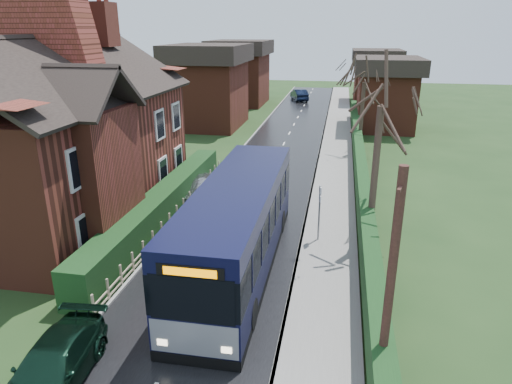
% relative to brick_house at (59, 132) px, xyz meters
% --- Properties ---
extents(ground, '(140.00, 140.00, 0.00)m').
position_rel_brick_house_xyz_m(ground, '(8.73, -4.78, -4.38)').
color(ground, '#29421C').
rests_on(ground, ground).
extents(road, '(6.00, 100.00, 0.02)m').
position_rel_brick_house_xyz_m(road, '(8.73, 5.22, -4.37)').
color(road, black).
rests_on(road, ground).
extents(pavement, '(2.50, 100.00, 0.14)m').
position_rel_brick_house_xyz_m(pavement, '(12.98, 5.22, -4.31)').
color(pavement, slate).
rests_on(pavement, ground).
extents(kerb_right, '(0.12, 100.00, 0.14)m').
position_rel_brick_house_xyz_m(kerb_right, '(11.78, 5.22, -4.31)').
color(kerb_right, gray).
rests_on(kerb_right, ground).
extents(kerb_left, '(0.12, 100.00, 0.10)m').
position_rel_brick_house_xyz_m(kerb_left, '(5.68, 5.22, -4.33)').
color(kerb_left, gray).
rests_on(kerb_left, ground).
extents(front_hedge, '(1.20, 16.00, 1.60)m').
position_rel_brick_house_xyz_m(front_hedge, '(4.83, 0.22, -3.58)').
color(front_hedge, black).
rests_on(front_hedge, ground).
extents(picket_fence, '(0.10, 16.00, 0.90)m').
position_rel_brick_house_xyz_m(picket_fence, '(5.58, 0.22, -3.93)').
color(picket_fence, gray).
rests_on(picket_fence, ground).
extents(right_wall_hedge, '(0.60, 50.00, 1.80)m').
position_rel_brick_house_xyz_m(right_wall_hedge, '(14.53, 5.22, -3.36)').
color(right_wall_hedge, maroon).
rests_on(right_wall_hedge, ground).
extents(brick_house, '(9.30, 14.60, 10.30)m').
position_rel_brick_house_xyz_m(brick_house, '(0.00, 0.00, 0.00)').
color(brick_house, maroon).
rests_on(brick_house, ground).
extents(bus, '(2.73, 11.70, 3.55)m').
position_rel_brick_house_xyz_m(bus, '(9.53, -3.62, -2.62)').
color(bus, black).
rests_on(bus, ground).
extents(car_silver, '(1.74, 3.98, 1.33)m').
position_rel_brick_house_xyz_m(car_silver, '(5.93, 3.60, -3.71)').
color(car_silver, '#B7B8BD').
rests_on(car_silver, ground).
extents(car_green, '(2.09, 4.34, 1.22)m').
position_rel_brick_house_xyz_m(car_green, '(6.08, -10.72, -3.77)').
color(car_green, black).
rests_on(car_green, ground).
extents(car_distant, '(2.87, 4.73, 1.47)m').
position_rel_brick_house_xyz_m(car_distant, '(7.74, 41.16, -3.64)').
color(car_distant, black).
rests_on(car_distant, ground).
extents(bus_stop_sign, '(0.13, 0.40, 2.67)m').
position_rel_brick_house_xyz_m(bus_stop_sign, '(12.52, -0.70, -2.62)').
color(bus_stop_sign, slate).
rests_on(bus_stop_sign, ground).
extents(telegraph_pole, '(0.29, 0.80, 6.34)m').
position_rel_brick_house_xyz_m(telegraph_pole, '(14.53, -9.78, -1.17)').
color(telegraph_pole, '#321B16').
rests_on(telegraph_pole, ground).
extents(tree_right_near, '(4.05, 4.05, 8.74)m').
position_rel_brick_house_xyz_m(tree_right_near, '(14.73, -0.56, 2.15)').
color(tree_right_near, '#3B2A23').
rests_on(tree_right_near, ground).
extents(tree_right_far, '(3.92, 3.92, 7.58)m').
position_rel_brick_house_xyz_m(tree_right_far, '(14.73, 15.37, 1.29)').
color(tree_right_far, '#31251D').
rests_on(tree_right_far, ground).
extents(tree_house_side, '(3.94, 3.94, 8.97)m').
position_rel_brick_house_xyz_m(tree_house_side, '(-2.77, 10.84, 2.32)').
color(tree_house_side, '#34281E').
rests_on(tree_house_side, ground).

